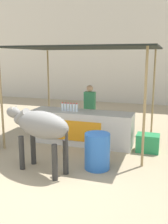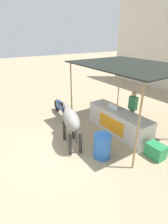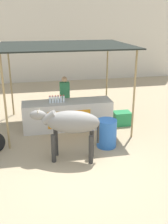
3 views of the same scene
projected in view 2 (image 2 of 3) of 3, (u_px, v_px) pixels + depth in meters
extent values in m
plane|color=tan|center=(73.00, 148.00, 6.34)|extent=(60.00, 60.00, 0.00)
cube|color=beige|center=(118.00, 122.00, 7.24)|extent=(3.00, 0.80, 0.96)
cube|color=orange|center=(111.00, 124.00, 7.04)|extent=(1.40, 0.02, 0.58)
cube|color=black|center=(129.00, 65.00, 6.47)|extent=(4.20, 3.20, 0.04)
cylinder|color=#997F51|center=(71.00, 94.00, 7.76)|extent=(0.06, 0.06, 2.77)
cylinder|color=#997F51|center=(138.00, 129.00, 4.86)|extent=(0.06, 0.06, 2.77)
cylinder|color=#997F51|center=(119.00, 85.00, 9.20)|extent=(0.06, 0.06, 2.77)
cylinder|color=silver|center=(109.00, 104.00, 7.42)|extent=(0.07, 0.07, 0.22)
cylinder|color=red|center=(109.00, 102.00, 7.37)|extent=(0.04, 0.04, 0.03)
cylinder|color=silver|center=(110.00, 105.00, 7.35)|extent=(0.07, 0.07, 0.22)
cylinder|color=red|center=(111.00, 102.00, 7.30)|extent=(0.04, 0.04, 0.03)
cylinder|color=silver|center=(112.00, 106.00, 7.28)|extent=(0.07, 0.07, 0.22)
cylinder|color=red|center=(112.00, 103.00, 7.23)|extent=(0.04, 0.04, 0.03)
cylinder|color=silver|center=(113.00, 106.00, 7.21)|extent=(0.07, 0.07, 0.22)
cylinder|color=red|center=(114.00, 104.00, 7.16)|extent=(0.04, 0.04, 0.03)
cylinder|color=silver|center=(115.00, 107.00, 7.14)|extent=(0.07, 0.07, 0.22)
cylinder|color=red|center=(115.00, 104.00, 7.09)|extent=(0.04, 0.04, 0.03)
cylinder|color=silver|center=(116.00, 108.00, 7.08)|extent=(0.07, 0.07, 0.22)
cylinder|color=red|center=(117.00, 105.00, 7.03)|extent=(0.04, 0.04, 0.03)
cylinder|color=#383842|center=(131.00, 118.00, 7.62)|extent=(0.22, 0.22, 0.88)
cube|color=#337F4C|center=(133.00, 103.00, 7.33)|extent=(0.34, 0.20, 0.56)
sphere|color=tan|center=(134.00, 94.00, 7.17)|extent=(0.20, 0.20, 0.20)
cube|color=#268C4C|center=(156.00, 151.00, 5.82)|extent=(0.60, 0.44, 0.48)
cylinder|color=blue|center=(102.00, 146.00, 5.77)|extent=(0.58, 0.58, 0.83)
ellipsoid|color=gray|center=(71.00, 120.00, 6.07)|extent=(1.49, 0.88, 0.60)
cylinder|color=#302F2D|center=(64.00, 131.00, 6.73)|extent=(0.12, 0.12, 0.78)
cylinder|color=#302F2D|center=(73.00, 129.00, 6.83)|extent=(0.12, 0.12, 0.78)
cylinder|color=#302F2D|center=(70.00, 145.00, 5.87)|extent=(0.12, 0.12, 0.78)
cylinder|color=#302F2D|center=(80.00, 143.00, 5.97)|extent=(0.12, 0.12, 0.78)
cylinder|color=gray|center=(67.00, 110.00, 6.55)|extent=(0.50, 0.35, 0.41)
ellipsoid|color=gray|center=(66.00, 106.00, 6.79)|extent=(0.48, 0.33, 0.26)
cone|color=beige|center=(64.00, 103.00, 6.69)|extent=(0.05, 0.05, 0.10)
cone|color=beige|center=(67.00, 103.00, 6.73)|extent=(0.05, 0.05, 0.10)
cylinder|color=#302F2D|center=(76.00, 136.00, 5.60)|extent=(0.06, 0.06, 0.60)
cylinder|color=black|center=(57.00, 105.00, 9.39)|extent=(0.60, 0.13, 0.60)
cylinder|color=black|center=(66.00, 114.00, 8.42)|extent=(0.60, 0.13, 0.60)
cube|color=#1E4799|center=(61.00, 106.00, 8.83)|extent=(0.91, 0.26, 0.28)
ellipsoid|color=#1E4799|center=(59.00, 102.00, 8.95)|extent=(0.38, 0.23, 0.20)
cube|color=black|center=(62.00, 104.00, 8.62)|extent=(0.45, 0.22, 0.10)
cylinder|color=#99999E|center=(57.00, 95.00, 9.11)|extent=(0.08, 0.55, 0.03)
cylinder|color=#99999E|center=(57.00, 102.00, 9.29)|extent=(0.21, 0.07, 0.49)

